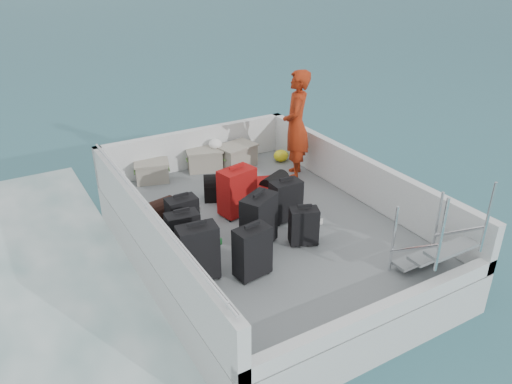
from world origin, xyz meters
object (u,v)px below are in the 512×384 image
suitcase_0 (198,253)px  suitcase_7 (286,201)px  crate_2 (216,159)px  crate_3 (237,156)px  suitcase_1 (183,235)px  crate_0 (152,172)px  suitcase_3 (252,252)px  suitcase_4 (259,221)px  suitcase_5 (237,192)px  suitcase_6 (304,227)px  passenger (296,125)px  crate_1 (205,160)px  suitcase_2 (183,218)px  suitcase_8 (263,191)px

suitcase_0 → suitcase_7: size_ratio=1.16×
crate_2 → crate_3: (0.34, -0.16, 0.03)m
suitcase_1 → crate_3: bearing=54.3°
crate_0 → suitcase_3: bearing=-87.9°
suitcase_4 → crate_2: (0.67, 2.68, -0.21)m
suitcase_0 → crate_2: 3.41m
crate_2 → crate_3: 0.38m
crate_0 → crate_2: same height
suitcase_3 → crate_2: size_ratio=1.24×
suitcase_4 → suitcase_5: bearing=51.7°
suitcase_0 → suitcase_7: bearing=29.2°
suitcase_6 → passenger: (1.15, 1.90, 0.66)m
crate_2 → passenger: bearing=-45.8°
suitcase_4 → crate_2: size_ratio=1.38×
suitcase_0 → crate_1: suitcase_0 is taller
suitcase_3 → crate_0: size_ratio=1.24×
suitcase_1 → crate_2: 2.92m
crate_2 → suitcase_3: bearing=-108.7°
suitcase_2 → suitcase_7: 1.51m
suitcase_1 → suitcase_7: 1.66m
suitcase_2 → suitcase_7: size_ratio=0.96×
suitcase_8 → crate_0: crate_0 is taller
suitcase_2 → passenger: (2.48, 0.93, 0.63)m
suitcase_1 → suitcase_5: suitcase_5 is taller
suitcase_3 → crate_3: size_ratio=1.05×
crate_1 → suitcase_8: bearing=-79.4°
suitcase_1 → suitcase_2: size_ratio=1.04×
suitcase_0 → suitcase_1: size_ratio=1.16×
suitcase_8 → crate_3: 1.41m
suitcase_4 → suitcase_8: 1.37m
suitcase_7 → crate_0: bearing=118.8°
suitcase_3 → crate_2: bearing=63.7°
suitcase_3 → crate_0: (-0.12, 3.23, -0.17)m
suitcase_8 → suitcase_7: bearing=-164.1°
suitcase_0 → suitcase_2: bearing=85.3°
suitcase_4 → crate_0: 2.74m
suitcase_0 → crate_2: (1.68, 2.96, -0.20)m
suitcase_4 → crate_1: 2.72m
crate_1 → crate_3: (0.57, -0.16, 0.01)m
suitcase_1 → suitcase_2: (0.17, 0.44, -0.01)m
suitcase_5 → crate_1: size_ratio=1.22×
suitcase_3 → passenger: size_ratio=0.36×
suitcase_0 → suitcase_8: suitcase_0 is taller
suitcase_1 → passenger: bearing=32.9°
suitcase_6 → crate_2: bearing=109.4°
suitcase_5 → passenger: bearing=12.5°
crate_3 → passenger: bearing=-52.7°
suitcase_5 → suitcase_1: bearing=-162.3°
suitcase_2 → suitcase_3: suitcase_3 is taller
suitcase_2 → crate_0: (0.26, 1.97, -0.14)m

